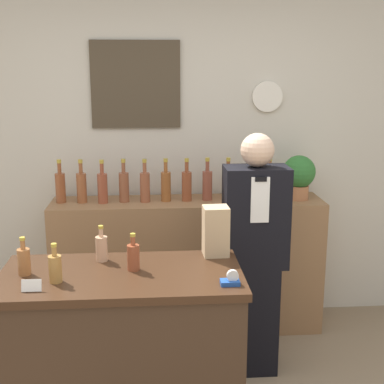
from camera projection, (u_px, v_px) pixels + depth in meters
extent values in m
cube|color=beige|center=(172.00, 149.00, 4.09)|extent=(5.20, 0.06, 2.70)
cube|color=#423728|center=(136.00, 84.00, 3.91)|extent=(0.65, 0.02, 0.63)
cylinder|color=white|center=(267.00, 97.00, 4.00)|extent=(0.23, 0.03, 0.23)
cube|color=#8E6642|center=(188.00, 265.00, 4.03)|extent=(1.99, 0.41, 1.01)
cube|color=#382619|center=(124.00, 365.00, 2.75)|extent=(1.17, 0.57, 0.94)
cube|color=#362013|center=(121.00, 277.00, 2.64)|extent=(1.20, 0.60, 0.04)
cube|color=black|center=(253.00, 317.00, 3.49)|extent=(0.30, 0.24, 0.73)
cube|color=black|center=(256.00, 217.00, 3.34)|extent=(0.40, 0.24, 0.64)
cube|color=white|center=(260.00, 200.00, 3.18)|extent=(0.11, 0.01, 0.28)
cube|color=black|center=(261.00, 179.00, 3.15)|extent=(0.07, 0.01, 0.03)
sphere|color=#DBB293|center=(257.00, 150.00, 3.24)|extent=(0.21, 0.21, 0.21)
cylinder|color=#B27047|center=(298.00, 192.00, 3.96)|extent=(0.15, 0.15, 0.10)
sphere|color=#2D6B2D|center=(299.00, 172.00, 3.92)|extent=(0.24, 0.24, 0.24)
cube|color=tan|center=(216.00, 231.00, 2.86)|extent=(0.14, 0.13, 0.27)
cube|color=#1E4799|center=(230.00, 282.00, 2.49)|extent=(0.09, 0.06, 0.02)
cylinder|color=silver|center=(233.00, 276.00, 2.49)|extent=(0.06, 0.02, 0.06)
cube|color=white|center=(31.00, 286.00, 2.42)|extent=(0.09, 0.02, 0.06)
cylinder|color=#9D6236|center=(24.00, 262.00, 2.60)|extent=(0.06, 0.06, 0.13)
cylinder|color=#9D6236|center=(23.00, 245.00, 2.58)|extent=(0.02, 0.02, 0.05)
cylinder|color=#B29933|center=(22.00, 239.00, 2.58)|extent=(0.03, 0.03, 0.02)
cylinder|color=#A47539|center=(55.00, 269.00, 2.51)|extent=(0.06, 0.06, 0.13)
cylinder|color=#A47539|center=(54.00, 251.00, 2.49)|extent=(0.02, 0.02, 0.05)
cylinder|color=#B29933|center=(54.00, 245.00, 2.48)|extent=(0.03, 0.03, 0.02)
cylinder|color=tan|center=(102.00, 249.00, 2.79)|extent=(0.06, 0.06, 0.13)
cylinder|color=tan|center=(101.00, 233.00, 2.77)|extent=(0.02, 0.02, 0.05)
cylinder|color=#B29933|center=(101.00, 227.00, 2.76)|extent=(0.03, 0.03, 0.02)
cylinder|color=brown|center=(133.00, 258.00, 2.66)|extent=(0.06, 0.06, 0.13)
cylinder|color=brown|center=(133.00, 241.00, 2.64)|extent=(0.02, 0.02, 0.05)
cylinder|color=#B29933|center=(133.00, 235.00, 2.63)|extent=(0.03, 0.03, 0.02)
cylinder|color=brown|center=(60.00, 188.00, 3.84)|extent=(0.07, 0.07, 0.21)
cylinder|color=brown|center=(59.00, 168.00, 3.81)|extent=(0.03, 0.03, 0.08)
cylinder|color=#B29933|center=(59.00, 161.00, 3.80)|extent=(0.03, 0.03, 0.03)
cylinder|color=brown|center=(82.00, 188.00, 3.84)|extent=(0.07, 0.07, 0.21)
cylinder|color=brown|center=(81.00, 168.00, 3.81)|extent=(0.03, 0.03, 0.08)
cylinder|color=#B29933|center=(80.00, 161.00, 3.80)|extent=(0.03, 0.03, 0.03)
cylinder|color=brown|center=(103.00, 188.00, 3.83)|extent=(0.07, 0.07, 0.21)
cylinder|color=brown|center=(102.00, 169.00, 3.80)|extent=(0.03, 0.03, 0.08)
cylinder|color=#B29933|center=(101.00, 162.00, 3.78)|extent=(0.03, 0.03, 0.03)
cylinder|color=brown|center=(124.00, 187.00, 3.86)|extent=(0.07, 0.07, 0.21)
cylinder|color=brown|center=(123.00, 168.00, 3.83)|extent=(0.03, 0.03, 0.08)
cylinder|color=#B29933|center=(123.00, 161.00, 3.82)|extent=(0.03, 0.03, 0.03)
cylinder|color=brown|center=(145.00, 187.00, 3.86)|extent=(0.07, 0.07, 0.21)
cylinder|color=brown|center=(145.00, 168.00, 3.83)|extent=(0.03, 0.03, 0.08)
cylinder|color=#B29933|center=(144.00, 161.00, 3.82)|extent=(0.03, 0.03, 0.03)
cylinder|color=brown|center=(166.00, 187.00, 3.89)|extent=(0.07, 0.07, 0.21)
cylinder|color=brown|center=(166.00, 167.00, 3.85)|extent=(0.03, 0.03, 0.08)
cylinder|color=#B29933|center=(166.00, 160.00, 3.84)|extent=(0.03, 0.03, 0.03)
cylinder|color=brown|center=(187.00, 186.00, 3.89)|extent=(0.07, 0.07, 0.21)
cylinder|color=brown|center=(187.00, 167.00, 3.86)|extent=(0.03, 0.03, 0.08)
cylinder|color=#B29933|center=(187.00, 160.00, 3.85)|extent=(0.03, 0.03, 0.03)
cylinder|color=brown|center=(207.00, 186.00, 3.92)|extent=(0.07, 0.07, 0.21)
cylinder|color=brown|center=(207.00, 166.00, 3.88)|extent=(0.03, 0.03, 0.08)
cylinder|color=#B29933|center=(207.00, 159.00, 3.87)|extent=(0.03, 0.03, 0.03)
cylinder|color=brown|center=(228.00, 186.00, 3.92)|extent=(0.07, 0.07, 0.21)
cylinder|color=brown|center=(228.00, 166.00, 3.88)|extent=(0.03, 0.03, 0.08)
cylinder|color=#B29933|center=(228.00, 159.00, 3.87)|extent=(0.03, 0.03, 0.03)
cylinder|color=brown|center=(248.00, 185.00, 3.94)|extent=(0.07, 0.07, 0.21)
cylinder|color=brown|center=(249.00, 166.00, 3.91)|extent=(0.03, 0.03, 0.08)
cylinder|color=#B29933|center=(249.00, 159.00, 3.90)|extent=(0.03, 0.03, 0.03)
cylinder|color=brown|center=(269.00, 185.00, 3.93)|extent=(0.07, 0.07, 0.21)
cylinder|color=brown|center=(270.00, 166.00, 3.89)|extent=(0.03, 0.03, 0.08)
cylinder|color=#B29933|center=(270.00, 159.00, 3.88)|extent=(0.03, 0.03, 0.03)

